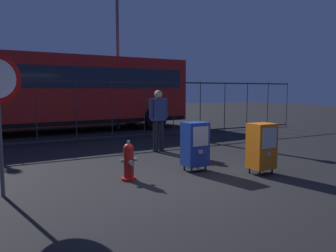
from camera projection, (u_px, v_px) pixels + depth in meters
The scene contains 9 objects.
ground_plane at pixel (185, 182), 6.10m from camera, with size 60.00×60.00×0.00m, color black.
fire_hydrant at pixel (129, 162), 6.17m from camera, with size 0.33×0.31×0.75m.
newspaper_box_primary at pixel (262, 146), 6.60m from camera, with size 0.48×0.42×1.02m.
newspaper_box_secondary at pixel (195, 144), 6.85m from camera, with size 0.48×0.42×1.02m.
pedestrian at pixel (158, 117), 8.99m from camera, with size 0.55×0.22×1.67m.
fence_barrier at pixel (95, 110), 10.90m from camera, with size 18.03×0.04×2.00m.
bus_near at pixel (59, 89), 13.19m from camera, with size 10.61×3.18×3.00m.
bus_far at pixel (11, 89), 16.37m from camera, with size 10.53×2.88×3.00m.
street_light_near_left at pixel (117, 40), 14.20m from camera, with size 0.32×0.32×6.54m.
Camera 1 is at (-3.16, -5.05, 1.67)m, focal length 35.51 mm.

